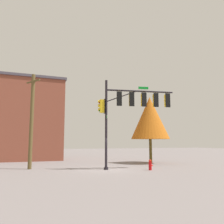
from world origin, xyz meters
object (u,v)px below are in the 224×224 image
object	(u,v)px
utility_pole	(32,119)
brick_building	(25,119)
fire_hydrant	(150,165)
tree_near	(150,118)
signal_pole_assembly	(131,105)

from	to	relation	value
utility_pole	brick_building	world-z (taller)	brick_building
utility_pole	fire_hydrant	world-z (taller)	utility_pole
tree_near	brick_building	distance (m)	15.62
fire_hydrant	tree_near	xyz separation A→B (m)	(3.19, 5.45, 4.39)
signal_pole_assembly	utility_pole	distance (m)	8.46
signal_pole_assembly	brick_building	xyz separation A→B (m)	(-8.35, 13.48, -0.24)
brick_building	tree_near	bearing A→B (deg)	-36.01
utility_pole	tree_near	size ratio (longest dim) A/B	1.13
signal_pole_assembly	fire_hydrant	distance (m)	5.16
utility_pole	brick_building	distance (m)	10.62
fire_hydrant	brick_building	bearing A→B (deg)	122.84
utility_pole	fire_hydrant	size ratio (longest dim) A/B	9.62
brick_building	fire_hydrant	bearing A→B (deg)	-57.16
tree_near	signal_pole_assembly	bearing A→B (deg)	-134.88
signal_pole_assembly	brick_building	bearing A→B (deg)	121.79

